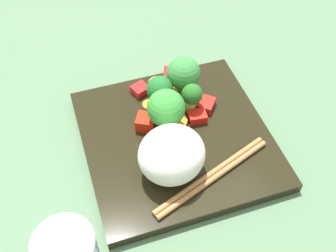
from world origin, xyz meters
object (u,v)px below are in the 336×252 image
Objects in this scene: square_plate at (176,139)px; carrot_slice_0 at (168,115)px; rice_mound at (172,155)px; chopstick_pair at (212,176)px; broccoli_floret_2 at (184,74)px.

carrot_slice_0 reaches higher than square_plate.
chopstick_pair is at bearing 146.55° from rice_mound.
broccoli_floret_2 is 0.38× the size of chopstick_pair.
chopstick_pair is (-1.72, 13.44, 0.13)cm from carrot_slice_0.
square_plate is 2.95× the size of rice_mound.
carrot_slice_0 is 13.55cm from chopstick_pair.
rice_mound is (3.05, 5.82, 4.79)cm from square_plate.
rice_mound is 1.25× the size of broccoli_floret_2.
broccoli_floret_2 is at bearing 64.75° from chopstick_pair.
carrot_slice_0 is at bearing -108.08° from rice_mound.
chopstick_pair is (-5.02, 3.32, -3.47)cm from rice_mound.
square_plate is 4.47cm from carrot_slice_0.
carrot_slice_0 is (-3.30, -10.13, -3.60)cm from rice_mound.
rice_mound reaches higher than square_plate.
carrot_slice_0 is at bearing 41.75° from broccoli_floret_2.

